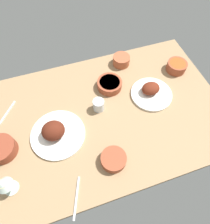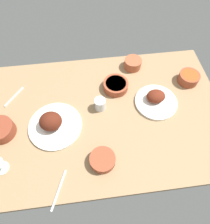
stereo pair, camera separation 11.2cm
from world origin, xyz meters
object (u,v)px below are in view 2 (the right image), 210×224
plate_far_side (53,124)px  bowl_sauce (102,160)px  bowl_cream (133,63)px  water_tumbler (100,104)px  plate_near_viewer (156,100)px  bowl_potatoes (116,85)px  spoon_loose (59,190)px  fork_loose (14,97)px  bowl_soup (189,78)px  bowl_onions (0,130)px

plate_far_side → bowl_sauce: plate_far_side is taller
bowl_cream → water_tumbler: size_ratio=1.50×
plate_near_viewer → water_tumbler: bearing=179.7°
bowl_potatoes → spoon_loose: 66.94cm
fork_loose → bowl_sauce: bearing=83.3°
plate_far_side → bowl_sauce: size_ratio=2.28×
plate_near_viewer → bowl_potatoes: 25.85cm
plate_near_viewer → plate_far_side: size_ratio=0.85×
fork_loose → spoon_loose: size_ratio=0.87×
bowl_potatoes → spoon_loose: bearing=-122.2°
fork_loose → bowl_soup: bearing=126.2°
fork_loose → spoon_loose: 63.31cm
bowl_sauce → bowl_soup: 75.36cm
bowl_soup → spoon_loose: 99.75cm
plate_far_side → bowl_potatoes: 44.21cm
bowl_sauce → fork_loose: bowl_sauce is taller
plate_near_viewer → fork_loose: (-84.69, 14.14, -1.93)cm
bowl_potatoes → fork_loose: bowl_potatoes is taller
bowl_cream → water_tumbler: water_tumbler is taller
water_tumbler → fork_loose: size_ratio=0.46×
bowl_sauce → water_tumbler: (2.40, 32.28, 1.04)cm
fork_loose → spoon_loose: same height
bowl_onions → bowl_soup: bowl_onions is taller
spoon_loose → bowl_soup: bearing=145.7°
plate_far_side → bowl_cream: plate_far_side is taller
bowl_soup → fork_loose: 109.19cm
bowl_onions → water_tumbler: 55.77cm
plate_far_side → water_tumbler: (26.81, 9.21, 0.36)cm
bowl_sauce → bowl_potatoes: (13.66, 45.53, 0.01)cm
plate_far_side → bowl_onions: plate_far_side is taller
plate_near_viewer → plate_far_side: bearing=-171.4°
spoon_loose → bowl_sauce: bearing=137.9°
bowl_cream → spoon_loose: 88.29cm
plate_far_side → spoon_loose: 34.32cm
bowl_potatoes → bowl_soup: size_ratio=1.21×
bowl_sauce → bowl_onions: 57.37cm
bowl_sauce → bowl_onions: size_ratio=0.86×
spoon_loose → bowl_onions: bearing=-116.7°
bowl_sauce → bowl_potatoes: bearing=73.3°
bowl_potatoes → bowl_soup: bowl_soup is taller
bowl_sauce → fork_loose: (-48.94, 46.26, -2.31)cm
bowl_potatoes → bowl_sauce: bearing=-106.7°
plate_near_viewer → bowl_sauce: 48.06cm
bowl_cream → bowl_potatoes: bearing=-130.5°
bowl_potatoes → bowl_soup: bearing=-0.3°
bowl_onions → bowl_soup: (112.79, 22.40, -0.08)cm
bowl_potatoes → water_tumbler: bearing=-130.4°
plate_far_side → bowl_potatoes: (38.07, 22.47, -0.67)cm
bowl_onions → spoon_loose: size_ratio=0.80×
water_tumbler → spoon_loose: bearing=-119.4°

